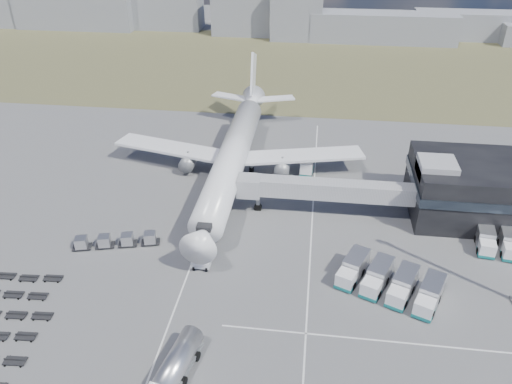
# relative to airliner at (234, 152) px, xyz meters

# --- Properties ---
(ground) EXTENTS (420.00, 420.00, 0.00)m
(ground) POSITION_rel_airliner_xyz_m (0.00, -32.38, -5.29)
(ground) COLOR #565659
(ground) RESTS_ON ground
(grass_strip) EXTENTS (420.00, 90.00, 0.01)m
(grass_strip) POSITION_rel_airliner_xyz_m (0.00, 77.62, -5.29)
(grass_strip) COLOR brown
(grass_strip) RESTS_ON ground
(lane_markings) EXTENTS (47.12, 110.00, 0.01)m
(lane_markings) POSITION_rel_airliner_xyz_m (9.77, -29.38, -5.29)
(lane_markings) COLOR silver
(lane_markings) RESTS_ON ground
(terminal) EXTENTS (30.40, 16.40, 11.00)m
(terminal) POSITION_rel_airliner_xyz_m (47.77, -8.41, -0.04)
(terminal) COLOR black
(terminal) RESTS_ON ground
(jet_bridge) EXTENTS (30.30, 3.80, 7.05)m
(jet_bridge) POSITION_rel_airliner_xyz_m (15.90, -11.95, -0.24)
(jet_bridge) COLOR #939399
(jet_bridge) RESTS_ON ground
(airliner) EXTENTS (51.59, 64.53, 17.62)m
(airliner) POSITION_rel_airliner_xyz_m (0.00, 0.00, 0.00)
(airliner) COLOR white
(airliner) RESTS_ON ground
(skyline) EXTENTS (308.45, 23.70, 24.97)m
(skyline) POSITION_rel_airliner_xyz_m (-32.29, 117.74, 3.22)
(skyline) COLOR gray
(skyline) RESTS_ON ground
(fuel_tanker) EXTENTS (4.80, 11.48, 3.61)m
(fuel_tanker) POSITION_rel_airliner_xyz_m (1.16, -49.66, -3.49)
(fuel_tanker) COLOR white
(fuel_tanker) RESTS_ON ground
(pushback_tug) EXTENTS (2.86, 1.64, 1.33)m
(pushback_tug) POSITION_rel_airliner_xyz_m (-0.32, -29.12, -4.63)
(pushback_tug) COLOR white
(pushback_tug) RESTS_ON ground
(catering_truck) EXTENTS (2.89, 6.27, 2.81)m
(catering_truck) POSITION_rel_airliner_xyz_m (14.36, 3.84, -3.85)
(catering_truck) COLOR white
(catering_truck) RESTS_ON ground
(service_trucks_near) EXTENTS (15.62, 12.42, 3.05)m
(service_trucks_near) POSITION_rel_airliner_xyz_m (27.37, -30.60, -3.63)
(service_trucks_near) COLOR white
(service_trucks_near) RESTS_ON ground
(service_trucks_far) EXTENTS (6.91, 7.92, 2.88)m
(service_trucks_far) POSITION_rel_airliner_xyz_m (45.31, -18.38, -3.73)
(service_trucks_far) COLOR white
(service_trucks_far) RESTS_ON ground
(uld_row) EXTENTS (13.71, 5.11, 1.90)m
(uld_row) POSITION_rel_airliner_xyz_m (-15.02, -25.56, -4.16)
(uld_row) COLOR black
(uld_row) RESTS_ON ground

